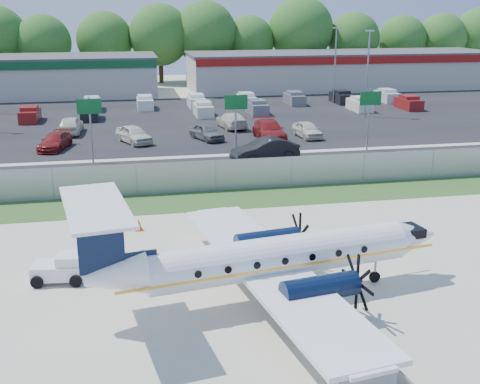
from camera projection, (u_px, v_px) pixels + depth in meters
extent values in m
plane|color=beige|center=(267.00, 285.00, 25.42)|extent=(170.00, 170.00, 0.00)
cube|color=#2D561E|center=(221.00, 200.00, 36.68)|extent=(170.00, 4.00, 0.02)
cube|color=black|center=(205.00, 171.00, 43.25)|extent=(170.00, 8.00, 0.02)
cube|color=black|center=(178.00, 120.00, 62.96)|extent=(170.00, 32.00, 0.02)
cube|color=gray|center=(216.00, 176.00, 38.27)|extent=(120.00, 0.02, 1.90)
cube|color=gray|center=(216.00, 161.00, 37.98)|extent=(120.00, 0.06, 0.06)
cube|color=gray|center=(216.00, 190.00, 38.55)|extent=(120.00, 0.06, 0.06)
cube|color=beige|center=(341.00, 71.00, 87.67)|extent=(44.00, 12.00, 5.00)
cube|color=#474749|center=(342.00, 52.00, 86.90)|extent=(44.40, 12.40, 0.24)
cube|color=maroon|center=(357.00, 60.00, 81.36)|extent=(44.00, 0.20, 1.00)
cylinder|color=gray|center=(91.00, 130.00, 44.80)|extent=(0.14, 0.14, 5.00)
cube|color=#0C5923|center=(89.00, 106.00, 44.14)|extent=(1.80, 0.08, 1.10)
cylinder|color=gray|center=(236.00, 125.00, 46.83)|extent=(0.14, 0.14, 5.00)
cube|color=#0C5923|center=(236.00, 102.00, 46.16)|extent=(1.80, 0.08, 1.10)
cylinder|color=gray|center=(368.00, 120.00, 48.86)|extent=(0.14, 0.14, 5.00)
cube|color=#0C5923|center=(371.00, 98.00, 48.19)|extent=(1.80, 0.08, 1.10)
cylinder|color=gray|center=(367.00, 75.00, 63.46)|extent=(0.18, 0.18, 9.00)
cube|color=gray|center=(370.00, 31.00, 62.14)|extent=(0.90, 0.35, 0.18)
cylinder|color=gray|center=(335.00, 66.00, 72.84)|extent=(0.18, 0.18, 9.00)
cube|color=gray|center=(337.00, 28.00, 71.53)|extent=(0.90, 0.35, 0.18)
cylinder|color=white|center=(280.00, 256.00, 23.69)|extent=(10.78, 3.23, 1.62)
cone|color=white|center=(414.00, 237.00, 25.73)|extent=(2.10, 1.89, 1.62)
cone|color=white|center=(115.00, 276.00, 21.54)|extent=(2.44, 1.94, 1.62)
cube|color=black|center=(411.00, 230.00, 25.59)|extent=(0.93, 1.21, 0.38)
cube|color=white|center=(270.00, 269.00, 23.68)|extent=(5.00, 15.24, 0.19)
cylinder|color=black|center=(320.00, 288.00, 21.73)|extent=(3.01, 1.37, 0.94)
cylinder|color=black|center=(268.00, 241.00, 26.17)|extent=(3.01, 1.37, 0.94)
cube|color=black|center=(101.00, 240.00, 20.98)|extent=(1.62, 0.40, 2.47)
cube|color=white|center=(96.00, 206.00, 20.59)|extent=(2.83, 5.54, 0.12)
cylinder|color=gray|center=(375.00, 270.00, 25.50)|extent=(0.10, 0.10, 1.11)
cylinder|color=black|center=(375.00, 277.00, 25.60)|extent=(0.50, 0.22, 0.48)
cylinder|color=black|center=(296.00, 323.00, 21.78)|extent=(0.59, 0.42, 0.55)
cylinder|color=black|center=(248.00, 270.00, 26.22)|extent=(0.59, 0.42, 0.55)
cube|color=white|center=(60.00, 270.00, 25.69)|extent=(2.36, 1.58, 0.62)
cube|color=white|center=(69.00, 259.00, 25.58)|extent=(1.11, 1.26, 0.44)
cube|color=black|center=(79.00, 258.00, 25.60)|extent=(0.27, 0.99, 0.35)
cylinder|color=black|center=(37.00, 282.00, 25.03)|extent=(0.55, 0.26, 0.53)
cylinder|color=black|center=(45.00, 268.00, 26.35)|extent=(0.55, 0.26, 0.53)
cylinder|color=black|center=(76.00, 281.00, 25.15)|extent=(0.55, 0.26, 0.53)
cylinder|color=black|center=(82.00, 267.00, 26.47)|extent=(0.55, 0.26, 0.53)
cone|color=#EF4E07|center=(372.00, 250.00, 28.30)|extent=(0.37, 0.37, 0.56)
cube|color=#EF4E07|center=(372.00, 255.00, 28.38)|extent=(0.39, 0.39, 0.03)
cone|color=#EF4E07|center=(139.00, 225.00, 31.56)|extent=(0.41, 0.41, 0.61)
cube|color=#EF4E07|center=(139.00, 230.00, 31.64)|extent=(0.43, 0.43, 0.03)
imported|color=black|center=(265.00, 161.00, 46.06)|extent=(5.46, 2.90, 1.71)
imported|color=maroon|center=(56.00, 149.00, 49.87)|extent=(2.91, 4.87, 1.32)
imported|color=beige|center=(134.00, 143.00, 52.23)|extent=(3.49, 4.85, 1.54)
imported|color=#595B5E|center=(207.00, 140.00, 53.50)|extent=(3.08, 4.52, 1.43)
imported|color=maroon|center=(269.00, 139.00, 53.62)|extent=(2.55, 5.84, 1.67)
imported|color=beige|center=(307.00, 137.00, 54.48)|extent=(2.06, 4.33, 1.43)
imported|color=beige|center=(71.00, 134.00, 56.07)|extent=(2.28, 4.99, 1.66)
imported|color=beige|center=(231.00, 128.00, 58.85)|extent=(2.81, 5.42, 1.50)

